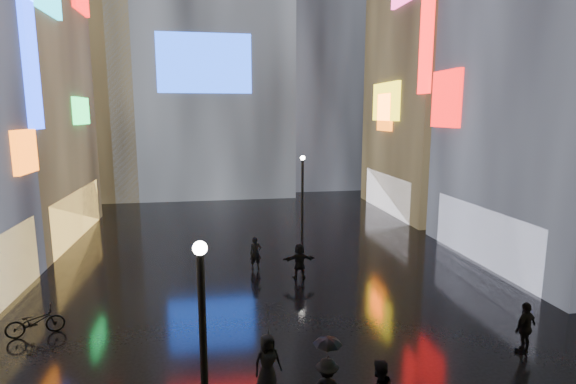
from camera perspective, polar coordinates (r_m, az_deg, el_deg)
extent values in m
plane|color=black|center=(24.79, -3.15, -8.29)|extent=(140.00, 140.00, 0.00)
cube|color=#E6580B|center=(23.29, -30.43, 4.44)|extent=(0.25, 2.24, 1.94)
cube|color=#1231E6|center=(25.02, -30.07, 16.13)|extent=(0.25, 1.40, 8.00)
cube|color=#FFC659|center=(31.23, -25.24, -2.57)|extent=(0.20, 10.00, 3.00)
cube|color=#17CF4B|center=(32.29, -24.79, 9.33)|extent=(0.25, 3.00, 1.71)
cube|color=white|center=(25.37, 23.56, -5.16)|extent=(0.20, 9.00, 3.00)
cube|color=red|center=(28.00, 19.47, 11.09)|extent=(0.25, 2.99, 3.26)
cube|color=red|center=(31.18, 17.34, 21.07)|extent=(0.25, 1.40, 10.00)
cube|color=black|center=(38.76, 20.29, 18.62)|extent=(10.00, 12.00, 28.00)
cube|color=white|center=(36.65, 12.46, -0.13)|extent=(0.20, 9.00, 3.00)
cube|color=yellow|center=(36.33, 12.32, 11.14)|extent=(0.25, 4.92, 2.91)
cube|color=#E6580B|center=(36.43, 12.21, 9.85)|extent=(0.25, 2.63, 2.87)
cube|color=#194CFF|center=(40.53, -10.57, 15.78)|extent=(8.00, 0.20, 5.00)
cube|color=black|center=(51.60, 3.72, 20.22)|extent=(12.00, 12.00, 34.00)
cube|color=black|center=(47.10, -24.54, 15.46)|extent=(10.00, 10.00, 26.00)
cylinder|color=black|center=(10.33, -10.63, -20.68)|extent=(0.16, 0.16, 5.00)
sphere|color=white|center=(9.30, -11.13, -7.01)|extent=(0.30, 0.30, 0.30)
cylinder|color=black|center=(28.09, 1.84, -0.84)|extent=(0.16, 0.16, 5.00)
sphere|color=white|center=(27.73, 1.87, 4.35)|extent=(0.30, 0.30, 0.30)
imported|color=black|center=(17.09, 27.92, -14.98)|extent=(1.10, 0.77, 1.73)
imported|color=black|center=(13.54, -2.62, -20.76)|extent=(0.92, 0.72, 1.64)
imported|color=black|center=(21.52, 1.47, -8.76)|extent=(1.58, 0.52, 1.69)
imported|color=black|center=(22.81, -4.13, -7.77)|extent=(0.65, 0.48, 1.63)
imported|color=black|center=(11.93, 5.05, -19.15)|extent=(0.99, 0.99, 0.62)
imported|color=black|center=(12.94, -2.67, -15.88)|extent=(1.22, 1.21, 0.91)
imported|color=black|center=(18.72, -29.44, -14.15)|extent=(2.00, 1.15, 1.00)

